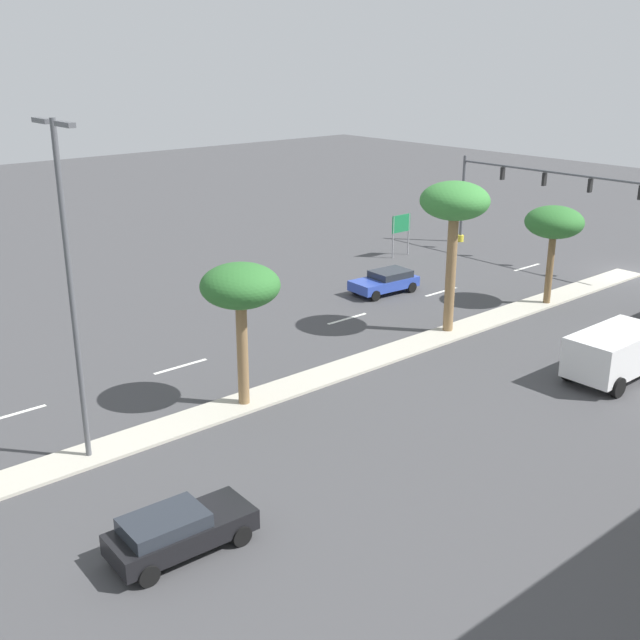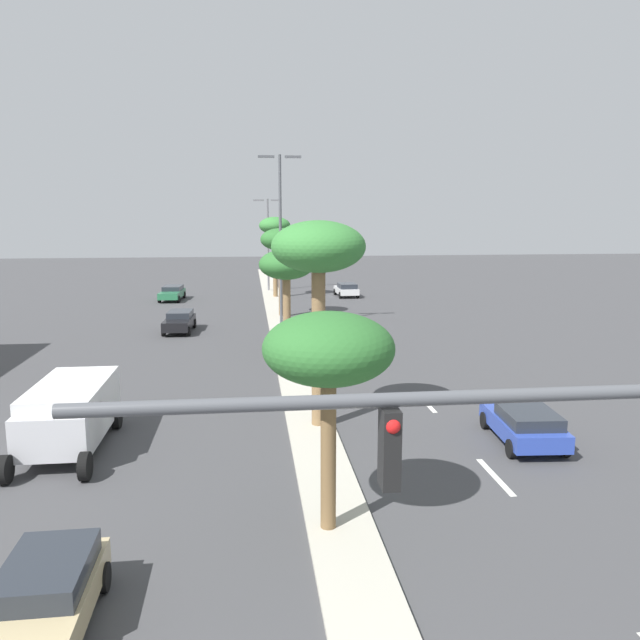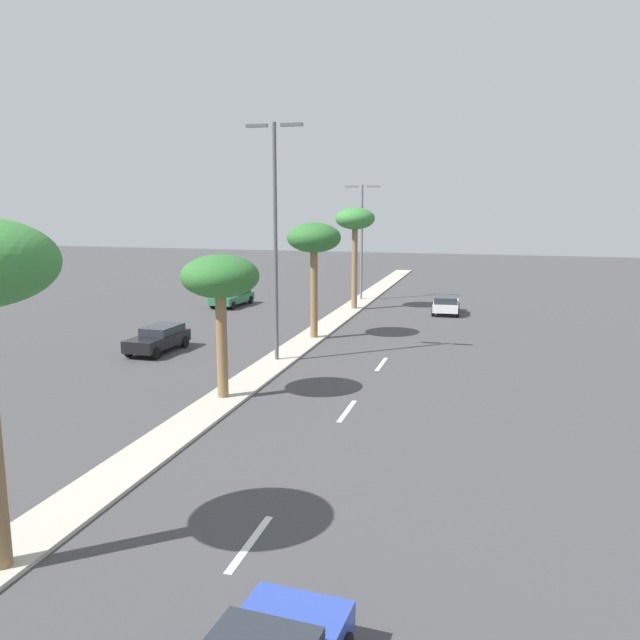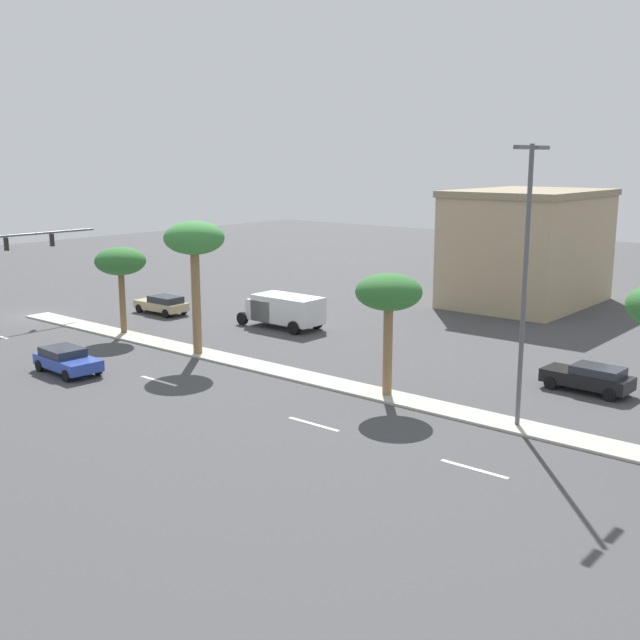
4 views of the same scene
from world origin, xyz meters
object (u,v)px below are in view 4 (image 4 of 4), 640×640
object	(u,v)px
sedan_tan_outboard	(162,304)
sedan_black_right	(589,377)
sedan_blue_left	(67,360)
street_lamp_right	(526,268)
palm_tree_front	(120,262)
palm_tree_trailing	(389,295)
palm_tree_center	(194,242)
box_truck	(283,309)
commercial_building	(528,247)

from	to	relation	value
sedan_tan_outboard	sedan_black_right	xyz separation A→B (m)	(-0.74, 32.07, 0.01)
sedan_blue_left	street_lamp_right	bearing A→B (deg)	108.26
palm_tree_front	street_lamp_right	distance (m)	28.27
palm_tree_trailing	street_lamp_right	bearing A→B (deg)	89.82
palm_tree_front	palm_tree_trailing	bearing A→B (deg)	89.30
street_lamp_right	sedan_blue_left	distance (m)	24.71
street_lamp_right	sedan_black_right	world-z (taller)	street_lamp_right
palm_tree_center	sedan_blue_left	xyz separation A→B (m)	(7.13, -2.53, -5.97)
palm_tree_trailing	street_lamp_right	size ratio (longest dim) A/B	0.50
palm_tree_front	sedan_blue_left	size ratio (longest dim) A/B	1.32
palm_tree_center	sedan_tan_outboard	world-z (taller)	palm_tree_center
box_truck	street_lamp_right	bearing A→B (deg)	68.33
commercial_building	sedan_tan_outboard	distance (m)	28.81
street_lamp_right	sedan_blue_left	size ratio (longest dim) A/B	2.77
palm_tree_front	sedan_blue_left	distance (m)	10.33
sedan_tan_outboard	sedan_blue_left	world-z (taller)	sedan_tan_outboard
street_lamp_right	sedan_black_right	bearing A→B (deg)	176.32
palm_tree_front	palm_tree_center	distance (m)	8.25
palm_tree_trailing	sedan_black_right	xyz separation A→B (m)	(-7.03, 7.32, -4.31)
palm_tree_trailing	palm_tree_front	bearing A→B (deg)	-90.70
commercial_building	street_lamp_right	distance (m)	30.42
street_lamp_right	sedan_tan_outboard	world-z (taller)	street_lamp_right
commercial_building	palm_tree_trailing	bearing A→B (deg)	11.69
sedan_blue_left	box_truck	bearing A→B (deg)	175.53
commercial_building	palm_tree_trailing	xyz separation A→B (m)	(27.57, 5.70, 0.54)
commercial_building	street_lamp_right	bearing A→B (deg)	24.49
commercial_building	street_lamp_right	size ratio (longest dim) A/B	1.12
palm_tree_front	street_lamp_right	bearing A→B (deg)	89.43
street_lamp_right	box_truck	world-z (taller)	street_lamp_right
sedan_tan_outboard	sedan_blue_left	xyz separation A→B (m)	(13.80, 8.90, -0.02)
palm_tree_trailing	box_truck	xyz separation A→B (m)	(-8.51, -14.60, -3.79)
palm_tree_center	sedan_black_right	world-z (taller)	palm_tree_center
palm_tree_front	box_truck	xyz separation A→B (m)	(-8.25, 6.72, -3.51)
palm_tree_front	sedan_blue_left	world-z (taller)	palm_tree_front
box_truck	sedan_black_right	bearing A→B (deg)	86.13
palm_tree_front	sedan_blue_left	bearing A→B (deg)	35.11
palm_tree_front	street_lamp_right	size ratio (longest dim) A/B	0.48
street_lamp_right	palm_tree_center	bearing A→B (deg)	-88.97
commercial_building	sedan_black_right	xyz separation A→B (m)	(20.55, 13.02, -3.77)
commercial_building	sedan_black_right	bearing A→B (deg)	32.36
palm_tree_trailing	sedan_tan_outboard	size ratio (longest dim) A/B	1.36
palm_tree_front	box_truck	world-z (taller)	palm_tree_front
palm_tree_trailing	sedan_tan_outboard	world-z (taller)	palm_tree_trailing
commercial_building	palm_tree_trailing	world-z (taller)	commercial_building
commercial_building	sedan_black_right	size ratio (longest dim) A/B	3.03
street_lamp_right	box_truck	xyz separation A→B (m)	(-8.53, -21.46, -5.67)
commercial_building	sedan_blue_left	distance (m)	36.72
palm_tree_center	sedan_blue_left	bearing A→B (deg)	-19.57
commercial_building	palm_tree_center	bearing A→B (deg)	-15.23
palm_tree_center	sedan_black_right	distance (m)	22.72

